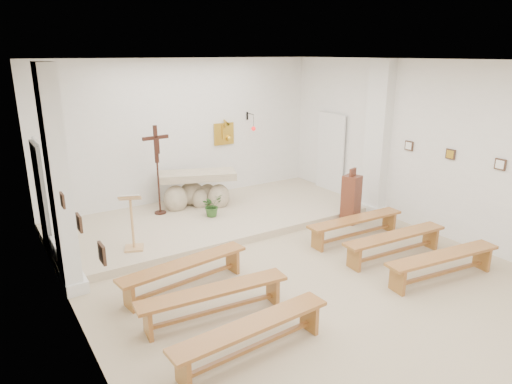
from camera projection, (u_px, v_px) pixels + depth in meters
ground at (316, 284)px, 7.43m from camera, size 7.00×10.00×0.00m
wall_left at (81, 226)px, 5.12m from camera, size 0.02×10.00×3.50m
wall_right at (461, 154)px, 8.71m from camera, size 0.02×10.00×3.50m
wall_back at (185, 134)px, 10.94m from camera, size 7.00×0.02×3.50m
ceiling at (325, 62)px, 6.41m from camera, size 7.00×10.00×0.02m
sanctuary_platform at (216, 217)px, 10.23m from camera, size 6.98×3.00×0.15m
pilaster_left at (59, 183)px, 6.80m from camera, size 0.26×0.55×3.50m
pilaster_right at (377, 139)px, 10.26m from camera, size 0.26×0.55×3.50m
gold_wall_relief at (224, 134)px, 11.48m from camera, size 0.55×0.04×0.55m
sanctuary_lamp at (253, 127)px, 11.59m from camera, size 0.11×0.36×0.44m
station_frame_left_front at (102, 253)px, 4.50m from camera, size 0.03×0.20×0.20m
station_frame_left_mid at (79, 223)px, 5.30m from camera, size 0.03×0.20×0.20m
station_frame_left_rear at (62, 200)px, 6.11m from camera, size 0.03×0.20×0.20m
station_frame_right_front at (500, 164)px, 8.07m from camera, size 0.03×0.20×0.20m
station_frame_right_mid at (450, 154)px, 8.87m from camera, size 0.03×0.20×0.20m
station_frame_right_rear at (409, 146)px, 9.68m from camera, size 0.03×0.20×0.20m
radiator_left at (58, 258)px, 7.76m from camera, size 0.10×0.85×0.52m
radiator_right at (353, 193)px, 11.29m from camera, size 0.10×0.85×0.52m
altar at (197, 192)px, 10.65m from camera, size 1.88×1.26×0.90m
lectern at (132, 222)px, 8.23m from camera, size 0.47×0.43×1.09m
crucifix_stand at (157, 164)px, 9.92m from camera, size 0.60×0.26×1.99m
potted_plant at (212, 205)px, 10.02m from camera, size 0.52×0.48×0.49m
donation_pedestal at (351, 199)px, 9.96m from camera, size 0.41×0.41×1.24m
bench_left_front at (185, 269)px, 7.19m from camera, size 2.22×0.63×0.46m
bench_right_front at (356, 224)px, 9.09m from camera, size 2.20×0.43×0.46m
bench_left_second at (214, 296)px, 6.38m from camera, size 2.21×0.54×0.46m
bench_right_second at (395, 240)px, 8.28m from camera, size 2.21×0.49×0.46m
bench_left_third at (252, 332)px, 5.57m from camera, size 2.21×0.47×0.46m
bench_right_third at (443, 261)px, 7.47m from camera, size 2.22×0.62×0.46m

